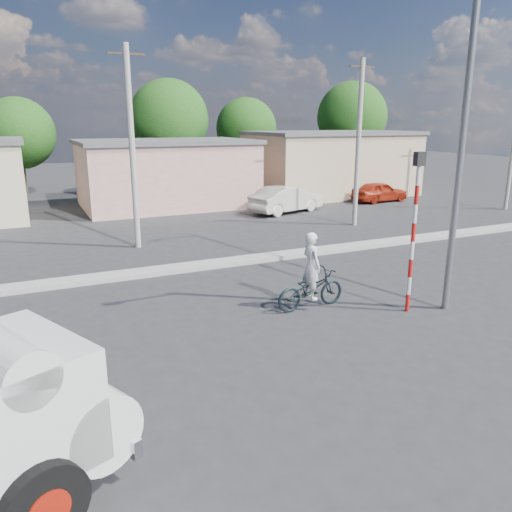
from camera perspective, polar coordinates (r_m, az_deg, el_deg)
name	(u,v)px	position (r m, az deg, el deg)	size (l,w,h in m)	color
ground_plane	(342,355)	(11.66, 9.79, -11.10)	(120.00, 120.00, 0.00)	#2B2B2D
median	(217,263)	(18.31, -4.53, -0.86)	(40.00, 0.80, 0.16)	#99968E
bicycle	(310,289)	(14.10, 6.25, -3.81)	(0.74, 2.12, 1.11)	black
cyclist	(311,276)	(13.97, 6.29, -2.29)	(0.69, 0.45, 1.89)	white
car_cream	(286,199)	(28.97, 3.46, 6.49)	(1.63, 4.66, 1.54)	beige
car_red	(380,192)	(33.89, 13.95, 7.15)	(1.56, 3.88, 1.32)	#A12410
traffic_pole	(414,220)	(13.90, 17.66, 3.99)	(0.28, 0.18, 4.36)	red
streetlight	(459,127)	(14.12, 22.18, 13.46)	(2.34, 0.22, 9.00)	slate
building_row	(152,172)	(31.49, -11.85, 9.40)	(37.80, 7.30, 4.44)	beige
tree_row	(164,123)	(38.25, -10.44, 14.73)	(43.62, 7.43, 8.42)	#38281E
utility_poles	(252,146)	(22.57, -0.51, 12.49)	(35.40, 0.24, 8.00)	#99968E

